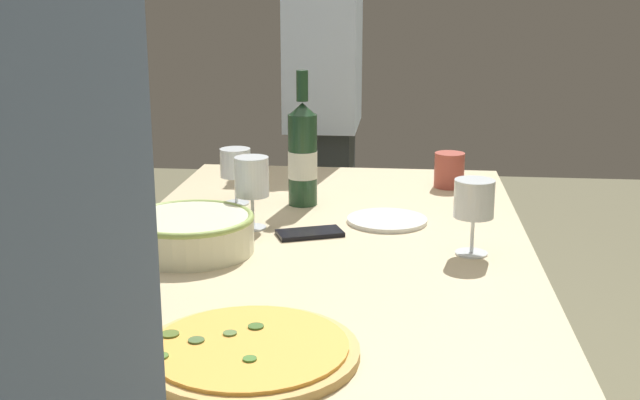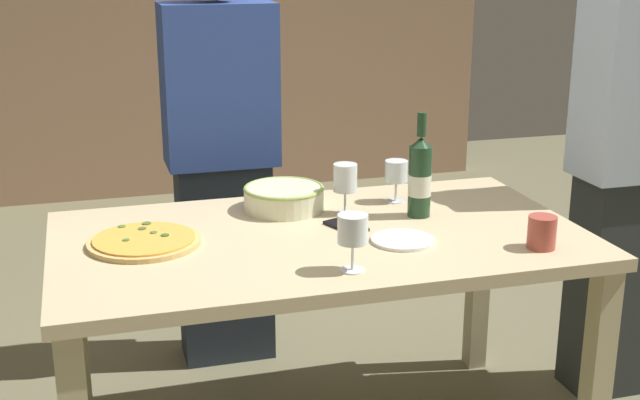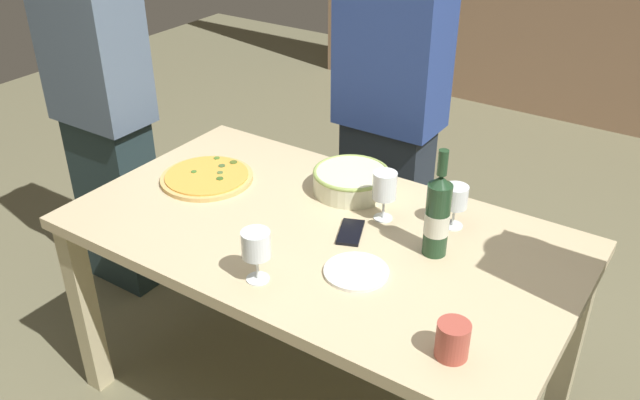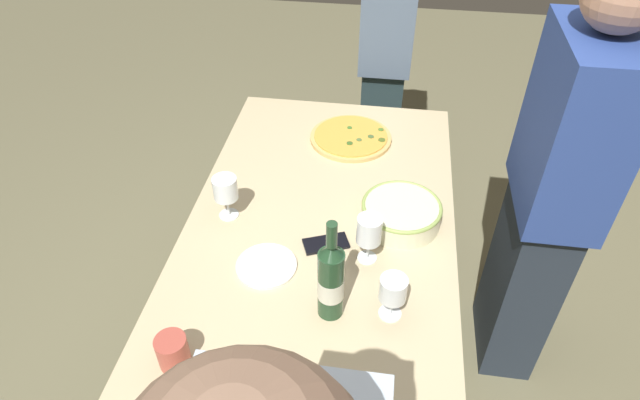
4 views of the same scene
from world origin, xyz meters
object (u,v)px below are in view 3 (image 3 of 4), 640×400
object	(u,v)px
dining_table	(320,254)
cup_amber	(453,340)
pizza	(207,177)
person_host	(389,119)
wine_glass_near_pizza	(257,247)
cell_phone	(351,232)
serving_bowl	(351,180)
wine_glass_far_left	(455,199)
wine_glass_by_bottle	(385,188)
person_guest_left	(103,114)
side_plate	(356,272)
wine_bottle	(438,215)

from	to	relation	value
dining_table	cup_amber	size ratio (longest dim) A/B	16.62
pizza	person_host	size ratio (longest dim) A/B	0.21
wine_glass_near_pizza	cell_phone	size ratio (longest dim) A/B	1.10
serving_bowl	wine_glass_far_left	world-z (taller)	wine_glass_far_left
wine_glass_by_bottle	wine_glass_far_left	xyz separation A→B (m)	(0.21, 0.08, -0.01)
dining_table	person_host	world-z (taller)	person_host
wine_glass_near_pizza	person_guest_left	size ratio (longest dim) A/B	0.10
wine_glass_far_left	person_guest_left	size ratio (longest dim) A/B	0.09
side_plate	person_host	size ratio (longest dim) A/B	0.12
wine_glass_far_left	wine_glass_near_pizza	bearing A→B (deg)	-120.87
wine_glass_far_left	side_plate	distance (m)	0.42
wine_glass_by_bottle	person_host	size ratio (longest dim) A/B	0.10
cup_amber	wine_glass_near_pizza	bearing A→B (deg)	-178.12
wine_glass_by_bottle	side_plate	xyz separation A→B (m)	(0.08, -0.31, -0.11)
serving_bowl	wine_glass_far_left	bearing A→B (deg)	-2.23
pizza	wine_bottle	bearing A→B (deg)	2.04
dining_table	side_plate	bearing A→B (deg)	-32.25
pizza	person_host	distance (m)	0.79
wine_glass_by_bottle	dining_table	bearing A→B (deg)	-128.21
side_plate	wine_glass_near_pizza	bearing A→B (deg)	-139.95
dining_table	pizza	world-z (taller)	pizza
side_plate	person_guest_left	size ratio (longest dim) A/B	0.12
wine_glass_near_pizza	wine_glass_by_bottle	bearing A→B (deg)	74.84
cup_amber	serving_bowl	bearing A→B (deg)	138.12
dining_table	wine_bottle	size ratio (longest dim) A/B	4.71
side_plate	cell_phone	distance (m)	0.21
pizza	dining_table	bearing A→B (deg)	-5.55
pizza	wine_glass_by_bottle	size ratio (longest dim) A/B	1.98
side_plate	person_host	bearing A→B (deg)	113.26
cell_phone	dining_table	bearing A→B (deg)	-2.66
cell_phone	person_host	distance (m)	0.78
wine_glass_by_bottle	cup_amber	size ratio (longest dim) A/B	1.73
wine_glass_far_left	side_plate	world-z (taller)	wine_glass_far_left
wine_glass_near_pizza	person_host	xyz separation A→B (m)	(-0.17, 1.08, -0.04)
wine_bottle	wine_glass_near_pizza	bearing A→B (deg)	-131.66
wine_glass_far_left	cell_phone	distance (m)	0.34
serving_bowl	side_plate	distance (m)	0.48
dining_table	wine_bottle	xyz separation A→B (m)	(0.36, 0.08, 0.22)
serving_bowl	side_plate	xyz separation A→B (m)	(0.26, -0.40, -0.04)
wine_glass_near_pizza	person_guest_left	world-z (taller)	person_guest_left
person_guest_left	pizza	bearing A→B (deg)	-1.46
wine_bottle	person_host	xyz separation A→B (m)	(-0.53, 0.68, -0.07)
person_host	serving_bowl	bearing A→B (deg)	1.31
serving_bowl	side_plate	size ratio (longest dim) A/B	1.41
cup_amber	wine_bottle	bearing A→B (deg)	120.71
wine_bottle	side_plate	xyz separation A→B (m)	(-0.14, -0.22, -0.13)
cell_phone	wine_glass_near_pizza	bearing A→B (deg)	53.21
pizza	cell_phone	distance (m)	0.62
wine_glass_by_bottle	person_host	world-z (taller)	person_host
person_host	wine_glass_near_pizza	bearing A→B (deg)	-3.53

